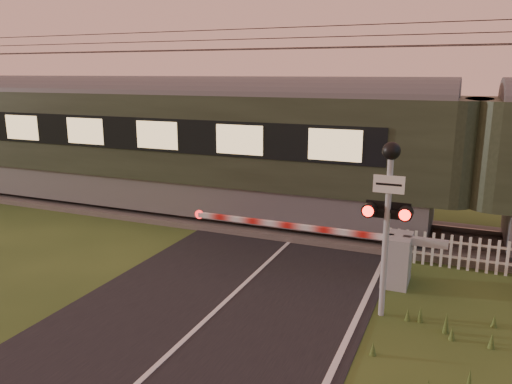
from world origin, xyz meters
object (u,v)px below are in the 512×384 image
at_px(boom_gate, 386,255).
at_px(crossing_signal, 388,199).
at_px(train, 474,161).
at_px(picket_fence, 455,252).

relative_size(boom_gate, crossing_signal, 1.80).
bearing_deg(train, picket_fence, -97.14).
bearing_deg(picket_fence, crossing_signal, -111.82).
distance_m(train, picket_fence, 2.77).
xyz_separation_m(train, crossing_signal, (-1.52, -5.11, -0.02)).
bearing_deg(crossing_signal, train, 73.39).
bearing_deg(picket_fence, boom_gate, -134.40).
relative_size(crossing_signal, picket_fence, 1.04).
relative_size(train, picket_fence, 13.66).
distance_m(train, crossing_signal, 5.33).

